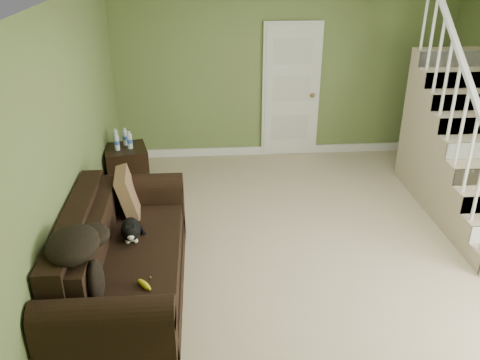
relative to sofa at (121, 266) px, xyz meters
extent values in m
cube|color=tan|center=(2.02, 0.69, -0.35)|extent=(5.00, 5.50, 0.01)
cube|color=olive|center=(2.02, 3.44, 0.95)|extent=(5.00, 0.04, 2.60)
cube|color=olive|center=(2.02, -2.06, 0.95)|extent=(5.00, 0.04, 2.60)
cube|color=olive|center=(-0.48, 0.69, 0.95)|extent=(0.04, 5.50, 2.60)
cube|color=white|center=(2.02, 3.41, -0.29)|extent=(5.00, 0.04, 0.12)
cube|color=white|center=(-0.45, 0.69, -0.29)|extent=(0.04, 5.50, 0.12)
cube|color=white|center=(2.12, 3.40, 0.66)|extent=(0.86, 0.05, 2.02)
cube|color=white|center=(2.12, 3.38, 0.65)|extent=(0.78, 0.04, 1.96)
sphere|color=olive|center=(2.44, 3.34, 0.60)|extent=(0.07, 0.07, 0.07)
cylinder|color=white|center=(3.57, 0.49, 0.50)|extent=(0.04, 0.04, 0.90)
cylinder|color=white|center=(3.57, 0.76, 0.70)|extent=(0.04, 0.04, 0.90)
cylinder|color=white|center=(3.57, 1.03, 0.90)|extent=(0.04, 0.04, 0.90)
cube|color=tan|center=(4.02, 1.30, 0.15)|extent=(1.00, 0.27, 1.00)
cylinder|color=white|center=(3.57, 1.30, 1.10)|extent=(0.04, 0.04, 0.90)
cube|color=tan|center=(4.02, 1.57, 0.25)|extent=(1.00, 0.27, 1.20)
cylinder|color=white|center=(3.57, 1.57, 1.30)|extent=(0.04, 0.04, 0.90)
cube|color=tan|center=(4.02, 1.84, 0.35)|extent=(1.00, 0.27, 1.40)
cylinder|color=white|center=(3.57, 1.84, 1.50)|extent=(0.04, 0.04, 0.90)
cube|color=tan|center=(4.02, 2.11, 0.45)|extent=(1.00, 0.27, 1.60)
cylinder|color=white|center=(3.57, 2.11, 1.70)|extent=(0.04, 0.04, 0.90)
cube|color=tan|center=(4.02, 2.38, 0.55)|extent=(1.00, 0.27, 1.80)
cylinder|color=white|center=(3.57, 2.38, 1.90)|extent=(0.04, 0.04, 0.90)
cube|color=white|center=(3.57, 1.30, 1.55)|extent=(0.06, 2.46, 1.84)
cube|color=black|center=(0.05, 0.00, -0.22)|extent=(1.01, 2.34, 0.27)
cube|color=black|center=(0.16, 0.00, 0.03)|extent=(0.77, 1.77, 0.23)
cube|color=black|center=(0.05, -1.04, -0.02)|extent=(1.01, 0.27, 0.66)
cube|color=black|center=(0.05, 1.04, -0.02)|extent=(1.01, 0.27, 0.66)
cylinder|color=black|center=(0.05, -1.04, 0.31)|extent=(1.01, 0.27, 0.27)
cylinder|color=black|center=(0.05, 1.04, 0.31)|extent=(1.01, 0.27, 0.27)
cube|color=black|center=(-0.35, 0.00, 0.24)|extent=(0.21, 1.81, 0.67)
cube|color=black|center=(-0.18, 0.00, 0.32)|extent=(0.15, 1.75, 0.37)
cube|color=black|center=(-0.22, 2.25, -0.04)|extent=(0.63, 0.63, 0.63)
cylinder|color=silver|center=(-0.30, 2.19, 0.37)|extent=(0.06, 0.06, 0.20)
cylinder|color=blue|center=(-0.30, 2.19, 0.37)|extent=(0.07, 0.07, 0.05)
cylinder|color=white|center=(-0.30, 2.19, 0.49)|extent=(0.03, 0.03, 0.03)
cylinder|color=silver|center=(-0.15, 2.23, 0.37)|extent=(0.06, 0.06, 0.20)
cylinder|color=blue|center=(-0.15, 2.23, 0.37)|extent=(0.07, 0.07, 0.05)
cylinder|color=white|center=(-0.15, 2.23, 0.49)|extent=(0.03, 0.03, 0.03)
cylinder|color=silver|center=(-0.22, 2.35, 0.37)|extent=(0.06, 0.06, 0.20)
cylinder|color=blue|center=(-0.22, 2.35, 0.37)|extent=(0.07, 0.07, 0.05)
cylinder|color=white|center=(-0.22, 2.35, 0.49)|extent=(0.03, 0.03, 0.03)
cylinder|color=silver|center=(-0.33, 2.33, 0.37)|extent=(0.06, 0.06, 0.20)
cylinder|color=blue|center=(-0.33, 2.33, 0.37)|extent=(0.07, 0.07, 0.05)
cylinder|color=white|center=(-0.33, 2.33, 0.49)|extent=(0.03, 0.03, 0.03)
ellipsoid|color=black|center=(0.08, 0.27, 0.24)|extent=(0.23, 0.35, 0.18)
ellipsoid|color=white|center=(0.08, 0.19, 0.20)|extent=(0.12, 0.15, 0.09)
sphere|color=black|center=(0.08, 0.09, 0.30)|extent=(0.14, 0.14, 0.12)
ellipsoid|color=white|center=(0.08, 0.05, 0.28)|extent=(0.07, 0.06, 0.06)
cone|color=black|center=(0.05, 0.11, 0.36)|extent=(0.05, 0.05, 0.05)
cone|color=black|center=(0.12, 0.11, 0.36)|extent=(0.05, 0.05, 0.05)
cylinder|color=black|center=(0.17, 0.39, 0.17)|extent=(0.13, 0.24, 0.03)
ellipsoid|color=yellow|center=(0.28, -0.52, 0.17)|extent=(0.15, 0.17, 0.05)
cube|color=#533321|center=(0.00, 0.79, 0.35)|extent=(0.27, 0.49, 0.49)
ellipsoid|color=black|center=(-0.23, -0.56, 0.61)|extent=(0.44, 0.55, 0.22)
camera|label=1|loc=(0.80, -3.93, 2.73)|focal=38.00mm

